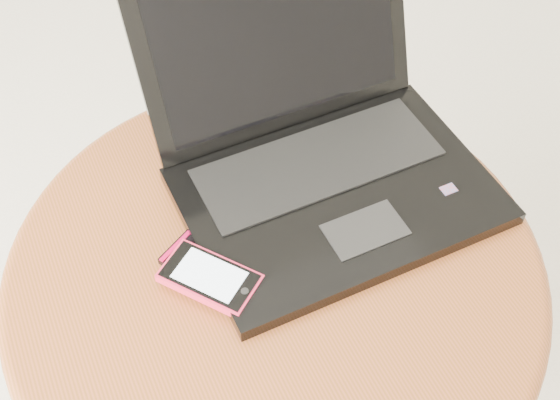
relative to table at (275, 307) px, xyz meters
name	(u,v)px	position (x,y,z in m)	size (l,w,h in m)	color
table	(275,307)	(0.00, 0.00, 0.00)	(0.62, 0.62, 0.49)	#4E2611
laptop	(320,151)	(0.10, 0.09, 0.15)	(0.36, 0.33, 0.23)	black
phone_black	(208,267)	(-0.07, 0.02, 0.11)	(0.10, 0.12, 0.01)	black
phone_pink	(210,278)	(-0.08, 0.00, 0.12)	(0.11, 0.12, 0.01)	#ED254A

